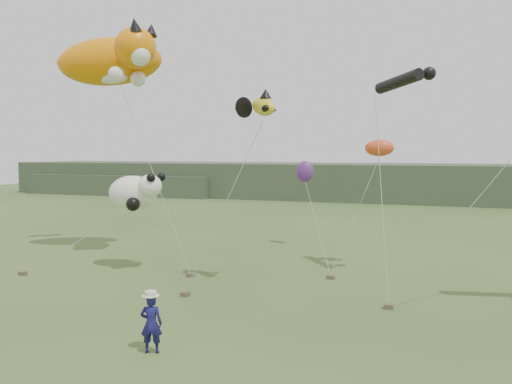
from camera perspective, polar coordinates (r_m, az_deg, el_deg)
ground at (r=15.59m, az=-6.36°, el=-15.49°), size 120.00×120.00×0.00m
headland at (r=58.77m, az=9.72°, el=1.18°), size 90.00×13.00×4.00m
festival_attendant at (r=13.99m, az=-11.88°, el=-14.51°), size 0.67×0.55×1.58m
sandbag_anchors at (r=20.34m, az=-4.56°, el=-10.44°), size 15.73×4.51×0.16m
cat_kite at (r=27.20m, az=-15.77°, el=14.37°), size 7.11×4.47×3.07m
fish_kite at (r=19.37m, az=-0.17°, el=9.74°), size 2.28×1.48×1.15m
tube_kites at (r=20.22m, az=27.13°, el=10.92°), size 9.21×5.21×1.86m
panda_kite at (r=23.15m, az=-13.60°, el=-0.01°), size 2.76×1.78×1.71m
misc_kites at (r=25.70m, az=9.26°, el=3.48°), size 5.55×4.78×2.25m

